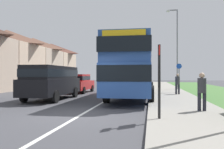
# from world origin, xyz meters

# --- Properties ---
(ground_plane) EXTENTS (120.00, 120.00, 0.00)m
(ground_plane) POSITION_xyz_m (0.00, 0.00, 0.00)
(ground_plane) COLOR #424247
(lane_marking_centre) EXTENTS (0.14, 60.00, 0.01)m
(lane_marking_centre) POSITION_xyz_m (0.00, 8.00, 0.00)
(lane_marking_centre) COLOR silver
(lane_marking_centre) RESTS_ON ground_plane
(pavement_near_side) EXTENTS (3.20, 68.00, 0.12)m
(pavement_near_side) POSITION_xyz_m (4.20, 6.00, 0.06)
(pavement_near_side) COLOR gray
(pavement_near_side) RESTS_ON ground_plane
(double_decker_bus) EXTENTS (2.80, 10.96, 3.70)m
(double_decker_bus) POSITION_xyz_m (1.50, 7.21, 2.14)
(double_decker_bus) COLOR #284C93
(double_decker_bus) RESTS_ON ground_plane
(parked_van_black) EXTENTS (2.11, 5.51, 2.12)m
(parked_van_black) POSITION_xyz_m (-3.50, 5.29, 1.27)
(parked_van_black) COLOR black
(parked_van_black) RESTS_ON ground_plane
(parked_car_red) EXTENTS (1.91, 4.49, 1.63)m
(parked_car_red) POSITION_xyz_m (-3.59, 11.11, 0.90)
(parked_car_red) COLOR #B21E1E
(parked_car_red) RESTS_ON ground_plane
(pedestrian_at_stop) EXTENTS (0.34, 0.34, 1.67)m
(pedestrian_at_stop) POSITION_xyz_m (4.77, 1.15, 0.98)
(pedestrian_at_stop) COLOR #23232D
(pedestrian_at_stop) RESTS_ON ground_plane
(pedestrian_walking_away) EXTENTS (0.34, 0.34, 1.67)m
(pedestrian_walking_away) POSITION_xyz_m (4.71, 9.46, 0.98)
(pedestrian_walking_away) COLOR #23232D
(pedestrian_walking_away) RESTS_ON ground_plane
(bus_stop_sign) EXTENTS (0.09, 0.52, 2.60)m
(bus_stop_sign) POSITION_xyz_m (3.00, -0.81, 1.54)
(bus_stop_sign) COLOR black
(bus_stop_sign) RESTS_ON ground_plane
(cycle_route_sign) EXTENTS (0.44, 0.08, 2.52)m
(cycle_route_sign) POSITION_xyz_m (5.05, 11.41, 1.43)
(cycle_route_sign) COLOR slate
(cycle_route_sign) RESTS_ON ground_plane
(street_lamp_mid) EXTENTS (1.14, 0.20, 8.24)m
(street_lamp_mid) POSITION_xyz_m (5.28, 15.81, 4.68)
(street_lamp_mid) COLOR slate
(street_lamp_mid) RESTS_ON ground_plane
(house_terrace_far_side) EXTENTS (6.64, 23.79, 6.69)m
(house_terrace_far_side) POSITION_xyz_m (-13.42, 18.41, 3.35)
(house_terrace_far_side) COLOR tan
(house_terrace_far_side) RESTS_ON ground_plane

